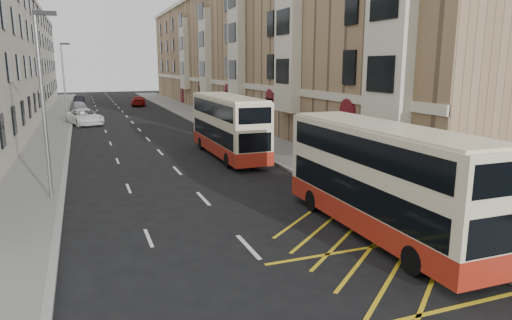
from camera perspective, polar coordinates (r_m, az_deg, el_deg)
name	(u,v)px	position (r m, az deg, el deg)	size (l,w,h in m)	color
ground	(302,304)	(12.18, 5.74, -17.52)	(200.00, 200.00, 0.00)	black
pavement_right	(234,130)	(41.91, -2.80, 3.73)	(4.00, 120.00, 0.15)	slate
pavement_left	(49,140)	(39.98, -24.44, 2.29)	(3.00, 120.00, 0.15)	slate
kerb_right	(213,131)	(41.34, -5.45, 3.58)	(0.25, 120.00, 0.15)	gray
kerb_left	(69,139)	(39.91, -22.30, 2.45)	(0.25, 120.00, 0.15)	gray
road_markings	(128,117)	(54.99, -15.75, 5.16)	(10.00, 110.00, 0.01)	silver
terrace_right	(247,52)	(58.29, -1.10, 13.35)	(10.75, 79.00, 15.25)	#A3815E
guard_railing	(376,191)	(19.50, 14.75, -3.74)	(0.06, 6.56, 1.01)	#C20314
street_lamp_near	(43,96)	(21.55, -25.03, 7.21)	(0.93, 0.18, 8.00)	gray
street_lamp_far	(64,78)	(51.50, -22.85, 9.43)	(0.93, 0.18, 8.00)	gray
double_decker_front	(381,180)	(16.62, 15.34, -2.38)	(2.33, 9.88, 3.93)	beige
double_decker_rear	(228,126)	(29.91, -3.51, 4.25)	(2.31, 10.02, 3.99)	beige
pedestrian_mid	(499,214)	(17.87, 28.11, -5.98)	(0.75, 0.58, 1.54)	black
pedestrian_far	(368,180)	(20.08, 13.79, -2.49)	(1.13, 0.47, 1.93)	black
white_van	(84,117)	(49.47, -20.66, 5.05)	(2.60, 5.63, 1.56)	white
car_silver	(79,107)	(60.86, -21.24, 6.14)	(1.86, 4.63, 1.58)	#9D9FA3
car_dark	(79,100)	(76.33, -21.24, 7.02)	(1.35, 3.87, 1.27)	black
car_red	(138,101)	(70.22, -14.51, 7.16)	(2.00, 4.91, 1.43)	maroon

